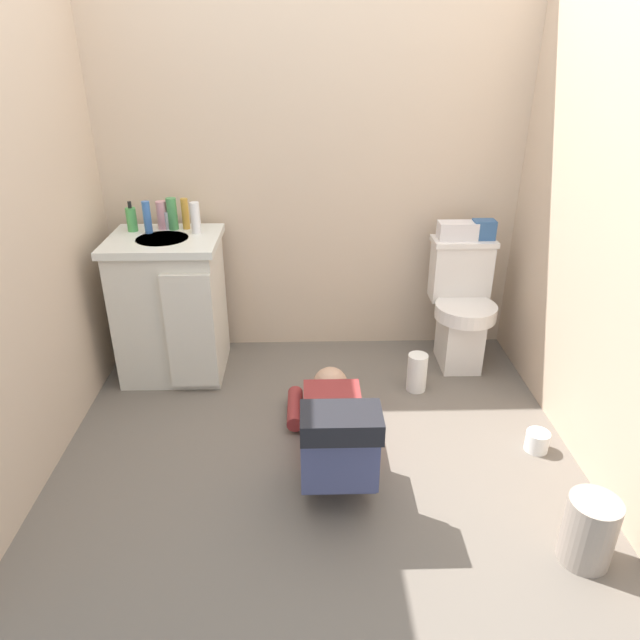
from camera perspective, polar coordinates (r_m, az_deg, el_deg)
ground_plane at (r=2.90m, az=-0.32°, el=-12.19°), size 2.92×3.08×0.04m
wall_back at (r=3.42m, az=-0.78°, el=16.25°), size 2.58×0.08×2.40m
wall_left at (r=2.65m, az=-29.11°, el=10.26°), size 0.08×2.08×2.40m
wall_right at (r=2.69m, az=27.87°, el=10.73°), size 0.08×2.08×2.40m
toilet at (r=3.49m, az=13.82°, el=1.35°), size 0.36×0.46×0.75m
vanity_cabinet at (r=3.38m, az=-14.50°, el=1.41°), size 0.60×0.53×0.82m
faucet at (r=3.36m, az=-14.90°, el=9.47°), size 0.02×0.02×0.10m
person_plumber at (r=2.67m, az=1.41°, el=-10.75°), size 0.39×1.06×0.52m
tissue_box at (r=3.41m, az=13.47°, el=8.62°), size 0.22×0.11×0.10m
toiletry_bag at (r=3.45m, az=15.92°, el=8.62°), size 0.12×0.09×0.11m
soap_dispenser at (r=3.39m, az=-18.18°, el=9.49°), size 0.06×0.06×0.17m
bottle_blue at (r=3.32m, az=-16.76°, el=9.72°), size 0.04×0.04×0.18m
bottle_pink at (r=3.38m, az=-15.40°, el=9.98°), size 0.06×0.06×0.16m
bottle_green at (r=3.35m, az=-14.44°, el=10.16°), size 0.06×0.06×0.18m
bottle_amber at (r=3.34m, az=-13.21°, el=10.22°), size 0.04×0.04×0.17m
bottle_white at (r=3.25m, az=-12.24°, el=9.86°), size 0.05×0.05×0.17m
trash_can at (r=2.47m, az=25.11°, el=-18.38°), size 0.19×0.19×0.28m
paper_towel_roll at (r=3.26m, az=9.59°, el=-5.14°), size 0.11×0.11×0.22m
toilet_paper_roll at (r=2.99m, az=20.72°, el=-11.17°), size 0.11×0.11×0.10m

